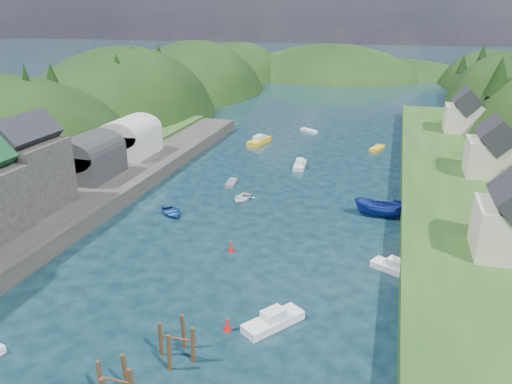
% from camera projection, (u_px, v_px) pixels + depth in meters
% --- Properties ---
extents(ground, '(600.00, 600.00, 0.00)m').
position_uv_depth(ground, '(292.00, 170.00, 80.87)').
color(ground, black).
rests_on(ground, ground).
extents(hillside_left, '(44.00, 245.56, 52.00)m').
position_uv_depth(hillside_left, '(126.00, 155.00, 117.58)').
color(hillside_left, black).
rests_on(hillside_left, ground).
extents(far_hills, '(103.00, 68.00, 44.00)m').
position_uv_depth(far_hills, '(358.00, 104.00, 196.32)').
color(far_hills, black).
rests_on(far_hills, ground).
extents(hill_trees, '(90.94, 147.91, 12.26)m').
position_uv_depth(hill_trees, '(314.00, 87.00, 91.26)').
color(hill_trees, black).
rests_on(hill_trees, ground).
extents(quay_left, '(12.00, 110.00, 2.00)m').
position_uv_depth(quay_left, '(45.00, 219.00, 59.47)').
color(quay_left, '#2D2B28').
rests_on(quay_left, ground).
extents(boat_sheds, '(7.00, 21.00, 7.50)m').
position_uv_depth(boat_sheds, '(111.00, 144.00, 75.65)').
color(boat_sheds, '#2D2D30').
rests_on(boat_sheds, quay_left).
extents(terrace_right, '(16.00, 120.00, 2.40)m').
position_uv_depth(terrace_right, '(465.00, 199.00, 65.12)').
color(terrace_right, '#234719').
rests_on(terrace_right, ground).
extents(right_bank_cottages, '(9.00, 59.24, 8.41)m').
position_uv_depth(right_bank_cottages, '(486.00, 150.00, 70.28)').
color(right_bank_cottages, beige).
rests_on(right_bank_cottages, terrace_right).
extents(piling_cluster_far, '(3.10, 2.90, 3.63)m').
position_uv_depth(piling_cluster_far, '(177.00, 345.00, 36.96)').
color(piling_cluster_far, '#382314').
rests_on(piling_cluster_far, ground).
extents(channel_buoy_near, '(0.70, 0.70, 1.10)m').
position_uv_depth(channel_buoy_near, '(227.00, 325.00, 40.51)').
color(channel_buoy_near, '#B60F0E').
rests_on(channel_buoy_near, ground).
extents(channel_buoy_far, '(0.70, 0.70, 1.10)m').
position_uv_depth(channel_buoy_far, '(231.00, 247.00, 53.74)').
color(channel_buoy_far, '#B60F0E').
rests_on(channel_buoy_far, ground).
extents(moored_boats, '(36.03, 90.81, 2.46)m').
position_uv_depth(moored_boats, '(253.00, 233.00, 56.60)').
color(moored_boats, navy).
rests_on(moored_boats, ground).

